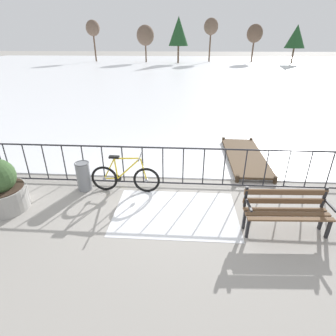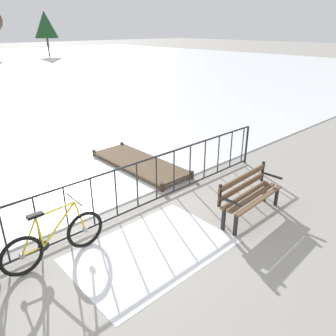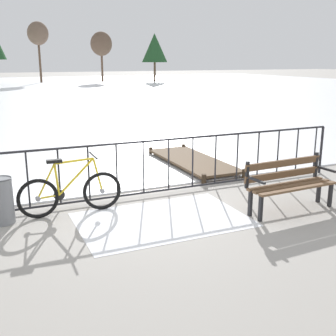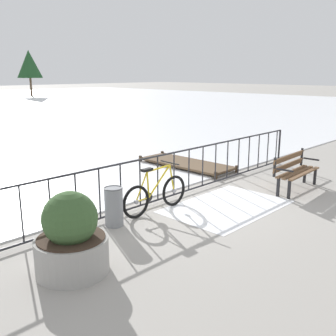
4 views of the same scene
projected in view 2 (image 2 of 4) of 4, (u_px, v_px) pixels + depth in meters
ground_plane at (107, 224)px, 6.28m from camera, size 160.00×160.00×0.00m
snow_patch at (152, 250)px, 5.54m from camera, size 2.67×1.77×0.01m
railing_fence at (105, 198)px, 6.06m from camera, size 9.06×0.06×1.07m
bicycle_near_railing at (55, 240)px, 5.18m from camera, size 1.71×0.52×0.97m
park_bench at (249, 192)px, 6.39m from camera, size 1.62×0.56×0.89m
wooden_dock at (139, 163)px, 8.80m from camera, size 1.10×3.08×0.20m
tree_centre at (45, 25)px, 40.71m from camera, size 2.87×2.87×5.30m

